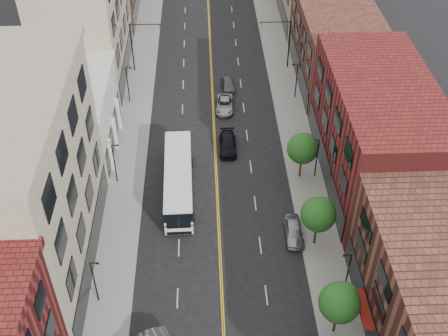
{
  "coord_description": "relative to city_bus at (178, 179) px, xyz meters",
  "views": [
    {
      "loc": [
        -1.1,
        -22.95,
        41.4
      ],
      "look_at": [
        0.68,
        19.98,
        5.0
      ],
      "focal_mm": 45.0,
      "sensor_mm": 36.0,
      "label": 1
    }
  ],
  "objects": [
    {
      "name": "tree_r_3",
      "position": [
        13.49,
        2.05,
        2.17
      ],
      "size": [
        3.4,
        3.4,
        5.59
      ],
      "color": "black",
      "rests_on": "sidewalk_right"
    },
    {
      "name": "signal_mast_left",
      "position": [
        -6.17,
        25.98,
        2.69
      ],
      "size": [
        4.49,
        0.18,
        7.2
      ],
      "color": "black",
      "rests_on": "sidewalk_left"
    },
    {
      "name": "car_parked_far",
      "position": [
        11.5,
        -7.02,
        -1.21
      ],
      "size": [
        1.86,
        4.44,
        1.5
      ],
      "primitive_type": "imported",
      "rotation": [
        0.0,
        0.0,
        -0.02
      ],
      "color": "#9A9DA2",
      "rests_on": "ground"
    },
    {
      "name": "car_lane_behind",
      "position": [
        -0.67,
        5.99,
        -1.3
      ],
      "size": [
        1.76,
        4.1,
        1.31
      ],
      "primitive_type": "imported",
      "rotation": [
        0.0,
        0.0,
        3.05
      ],
      "color": "#54545A",
      "rests_on": "ground"
    },
    {
      "name": "tree_r_2",
      "position": [
        13.49,
        -7.95,
        2.17
      ],
      "size": [
        3.4,
        3.4,
        5.59
      ],
      "color": "black",
      "rests_on": "sidewalk_right"
    },
    {
      "name": "lamp_r_3",
      "position": [
        15.05,
        17.98,
        1.01
      ],
      "size": [
        0.81,
        0.55,
        5.05
      ],
      "color": "black",
      "rests_on": "sidewalk_right"
    },
    {
      "name": "bldg_r_mid",
      "position": [
        21.1,
        1.98,
        4.04
      ],
      "size": [
        10.0,
        22.0,
        12.0
      ],
      "primitive_type": "cube",
      "color": "#5C1918",
      "rests_on": "ground"
    },
    {
      "name": "bldg_l_tanoffice",
      "position": [
        -12.9,
        -9.02,
        7.04
      ],
      "size": [
        10.0,
        22.0,
        18.0
      ],
      "primitive_type": "cube",
      "color": "gray",
      "rests_on": "ground"
    },
    {
      "name": "city_bus",
      "position": [
        0.0,
        0.0,
        0.0
      ],
      "size": [
        3.39,
        13.18,
        3.37
      ],
      "rotation": [
        0.0,
        0.0,
        0.02
      ],
      "color": "silver",
      "rests_on": "ground"
    },
    {
      "name": "sidewalk_right",
      "position": [
        14.1,
        12.98,
        -1.88
      ],
      "size": [
        4.0,
        110.0,
        0.15
      ],
      "primitive_type": "cube",
      "color": "gray",
      "rests_on": "ground"
    },
    {
      "name": "car_lane_b",
      "position": [
        5.6,
        15.81,
        -1.29
      ],
      "size": [
        2.53,
        4.93,
        1.33
      ],
      "primitive_type": "imported",
      "rotation": [
        0.0,
        0.0,
        -0.07
      ],
      "color": "#9B9EA2",
      "rests_on": "ground"
    },
    {
      "name": "tree_r_1",
      "position": [
        13.49,
        -17.95,
        2.17
      ],
      "size": [
        3.4,
        3.4,
        5.59
      ],
      "color": "black",
      "rests_on": "sidewalk_right"
    },
    {
      "name": "bldg_r_far_a",
      "position": [
        21.1,
        22.98,
        3.04
      ],
      "size": [
        10.0,
        20.0,
        10.0
      ],
      "primitive_type": "cube",
      "color": "#572C23",
      "rests_on": "ground"
    },
    {
      "name": "bldg_l_far_a",
      "position": [
        -12.9,
        25.98,
        7.04
      ],
      "size": [
        10.0,
        20.0,
        18.0
      ],
      "primitive_type": "cube",
      "color": "gray",
      "rests_on": "ground"
    },
    {
      "name": "lamp_r_1",
      "position": [
        15.05,
        -14.02,
        1.01
      ],
      "size": [
        0.81,
        0.55,
        5.05
      ],
      "color": "black",
      "rests_on": "sidewalk_right"
    },
    {
      "name": "car_lane_c",
      "position": [
        6.25,
        20.75,
        -1.27
      ],
      "size": [
        2.03,
        4.17,
        1.37
      ],
      "primitive_type": "imported",
      "rotation": [
        0.0,
        0.0,
        0.1
      ],
      "color": "#545459",
      "rests_on": "ground"
    },
    {
      "name": "signal_mast_right",
      "position": [
        14.37,
        25.98,
        2.69
      ],
      "size": [
        4.49,
        0.18,
        7.2
      ],
      "color": "black",
      "rests_on": "sidewalk_right"
    },
    {
      "name": "bldg_l_white",
      "position": [
        -12.9,
        8.98,
        2.04
      ],
      "size": [
        10.0,
        14.0,
        8.0
      ],
      "primitive_type": "cube",
      "color": "silver",
      "rests_on": "ground"
    },
    {
      "name": "lamp_l_3",
      "position": [
        -6.85,
        17.98,
        1.01
      ],
      "size": [
        0.81,
        0.55,
        5.05
      ],
      "color": "black",
      "rests_on": "sidewalk_left"
    },
    {
      "name": "lamp_l_2",
      "position": [
        -6.85,
        1.98,
        1.01
      ],
      "size": [
        0.81,
        0.55,
        5.05
      ],
      "color": "black",
      "rests_on": "sidewalk_left"
    },
    {
      "name": "lamp_l_1",
      "position": [
        -6.85,
        -14.02,
        1.01
      ],
      "size": [
        0.81,
        0.55,
        5.05
      ],
      "color": "black",
      "rests_on": "sidewalk_left"
    },
    {
      "name": "sidewalk_left",
      "position": [
        -5.9,
        12.98,
        -1.88
      ],
      "size": [
        4.0,
        110.0,
        0.15
      ],
      "primitive_type": "cube",
      "color": "gray",
      "rests_on": "ground"
    },
    {
      "name": "car_lane_a",
      "position": [
        5.6,
        7.35,
        -1.25
      ],
      "size": [
        2.02,
        4.92,
        1.42
      ],
      "primitive_type": "imported",
      "rotation": [
        0.0,
        0.0,
        -0.01
      ],
      "color": "black",
      "rests_on": "ground"
    },
    {
      "name": "lamp_r_2",
      "position": [
        15.05,
        1.98,
        1.01
      ],
      "size": [
        0.81,
        0.55,
        5.05
      ],
      "color": "black",
      "rests_on": "sidewalk_right"
    }
  ]
}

